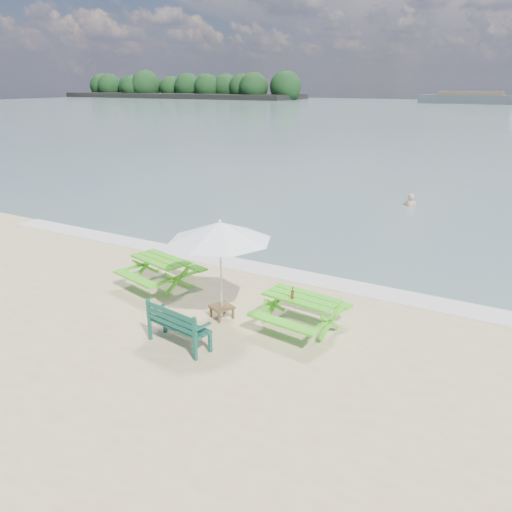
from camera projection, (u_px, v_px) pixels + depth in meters
The scene contains 10 objects.
sea at pixel (510, 116), 79.84m from camera, with size 300.00×300.00×0.00m, color slate.
foam_strip at pixel (282, 273), 13.97m from camera, with size 22.00×0.90×0.01m, color silver.
island_headland at pixel (179, 88), 175.53m from camera, with size 90.00×22.00×7.60m.
picnic_table_left at pixel (161, 273), 12.93m from camera, with size 2.03×2.16×0.78m.
picnic_table_right at pixel (301, 313), 10.70m from camera, with size 1.78×1.94×0.76m.
park_bench at pixel (179, 333), 10.04m from camera, with size 1.47×0.69×0.87m.
side_table at pixel (222, 312), 11.27m from camera, with size 0.60×0.60×0.30m.
patio_umbrella at pixel (220, 231), 10.65m from camera, with size 3.02×3.02×2.25m.
beer_bottle at pixel (292, 295), 10.43m from camera, with size 0.07×0.07×0.26m.
swimmer at pixel (410, 212), 21.69m from camera, with size 0.61×0.41×1.63m.
Camera 1 is at (5.85, -7.08, 5.04)m, focal length 35.00 mm.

